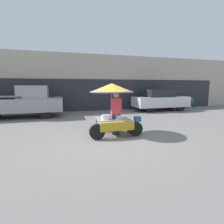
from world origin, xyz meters
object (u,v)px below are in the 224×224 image
at_px(parked_car, 160,100).
at_px(potted_plant, 190,102).
at_px(vendor_person, 116,111).
at_px(pickup_truck, 22,102).
at_px(vendor_motorcycle_cart, 112,96).

height_order(parked_car, potted_plant, parked_car).
relative_size(vendor_person, parked_car, 0.39).
height_order(vendor_person, potted_plant, vendor_person).
bearing_deg(vendor_person, potted_plant, 35.39).
bearing_deg(pickup_truck, vendor_motorcycle_cart, -50.42).
relative_size(vendor_motorcycle_cart, potted_plant, 2.14).
bearing_deg(potted_plant, parked_car, -166.82).
height_order(vendor_motorcycle_cart, potted_plant, vendor_motorcycle_cart).
relative_size(vendor_motorcycle_cart, pickup_truck, 0.42).
bearing_deg(potted_plant, vendor_motorcycle_cart, -145.55).
bearing_deg(parked_car, vendor_person, -134.46).
distance_m(vendor_motorcycle_cart, pickup_truck, 6.50).
distance_m(pickup_truck, potted_plant, 13.08).
xyz_separation_m(vendor_motorcycle_cart, parked_car, (5.44, 5.30, -0.69)).
xyz_separation_m(pickup_truck, potted_plant, (13.02, 1.12, -0.39)).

